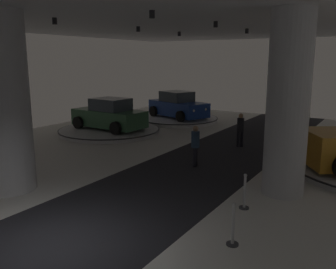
{
  "coord_description": "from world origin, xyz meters",
  "views": [
    {
      "loc": [
        6.07,
        -4.76,
        4.08
      ],
      "look_at": [
        -0.7,
        6.14,
        1.4
      ],
      "focal_mm": 38.91,
      "sensor_mm": 36.0,
      "label": 1
    }
  ],
  "objects_px": {
    "display_platform_far_left": "(110,130)",
    "visitor_walking_far": "(240,128)",
    "column_left": "(3,103)",
    "display_car_deep_left": "(178,106)",
    "display_car_far_left": "(109,115)",
    "display_platform_deep_left": "(178,119)",
    "visitor_walking_near": "(195,143)",
    "column_right": "(288,105)"
  },
  "relations": [
    {
      "from": "display_car_deep_left",
      "to": "visitor_walking_far",
      "type": "bearing_deg",
      "value": -37.14
    },
    {
      "from": "display_platform_deep_left",
      "to": "display_car_deep_left",
      "type": "relative_size",
      "value": 1.14
    },
    {
      "from": "column_left",
      "to": "visitor_walking_near",
      "type": "height_order",
      "value": "column_left"
    },
    {
      "from": "visitor_walking_far",
      "to": "visitor_walking_near",
      "type": "bearing_deg",
      "value": -94.74
    },
    {
      "from": "display_car_far_left",
      "to": "visitor_walking_near",
      "type": "distance_m",
      "value": 7.72
    },
    {
      "from": "column_left",
      "to": "display_car_far_left",
      "type": "bearing_deg",
      "value": 110.59
    },
    {
      "from": "column_left",
      "to": "column_right",
      "type": "bearing_deg",
      "value": 29.43
    },
    {
      "from": "display_car_far_left",
      "to": "display_car_deep_left",
      "type": "bearing_deg",
      "value": 76.41
    },
    {
      "from": "column_left",
      "to": "display_car_deep_left",
      "type": "bearing_deg",
      "value": 97.86
    },
    {
      "from": "column_left",
      "to": "column_right",
      "type": "xyz_separation_m",
      "value": [
        7.46,
        4.21,
        -0.0
      ]
    },
    {
      "from": "display_platform_deep_left",
      "to": "visitor_walking_near",
      "type": "relative_size",
      "value": 3.28
    },
    {
      "from": "column_right",
      "to": "display_platform_deep_left",
      "type": "relative_size",
      "value": 1.06
    },
    {
      "from": "display_platform_deep_left",
      "to": "column_left",
      "type": "bearing_deg",
      "value": -82.25
    },
    {
      "from": "column_left",
      "to": "display_car_far_left",
      "type": "distance_m",
      "value": 9.27
    },
    {
      "from": "display_platform_far_left",
      "to": "visitor_walking_near",
      "type": "distance_m",
      "value": 7.79
    },
    {
      "from": "visitor_walking_far",
      "to": "display_platform_deep_left",
      "type": "bearing_deg",
      "value": 142.79
    },
    {
      "from": "display_car_far_left",
      "to": "display_platform_far_left",
      "type": "bearing_deg",
      "value": 176.38
    },
    {
      "from": "column_right",
      "to": "visitor_walking_far",
      "type": "distance_m",
      "value": 6.3
    },
    {
      "from": "column_right",
      "to": "display_car_deep_left",
      "type": "xyz_separation_m",
      "value": [
        -9.38,
        9.64,
        -1.72
      ]
    },
    {
      "from": "display_platform_deep_left",
      "to": "visitor_walking_far",
      "type": "relative_size",
      "value": 3.28
    },
    {
      "from": "column_left",
      "to": "display_platform_far_left",
      "type": "bearing_deg",
      "value": 110.76
    },
    {
      "from": "display_car_far_left",
      "to": "visitor_walking_near",
      "type": "height_order",
      "value": "display_car_far_left"
    },
    {
      "from": "display_platform_far_left",
      "to": "visitor_walking_far",
      "type": "xyz_separation_m",
      "value": [
        7.39,
        0.73,
        0.77
      ]
    },
    {
      "from": "display_platform_far_left",
      "to": "display_car_deep_left",
      "type": "height_order",
      "value": "display_car_deep_left"
    },
    {
      "from": "column_right",
      "to": "display_car_deep_left",
      "type": "relative_size",
      "value": 1.21
    },
    {
      "from": "display_platform_far_left",
      "to": "display_car_far_left",
      "type": "height_order",
      "value": "display_car_far_left"
    },
    {
      "from": "column_right",
      "to": "display_platform_far_left",
      "type": "height_order",
      "value": "column_right"
    },
    {
      "from": "column_left",
      "to": "visitor_walking_far",
      "type": "distance_m",
      "value": 10.31
    },
    {
      "from": "column_right",
      "to": "display_platform_deep_left",
      "type": "distance_m",
      "value": 13.67
    },
    {
      "from": "column_left",
      "to": "display_platform_far_left",
      "type": "distance_m",
      "value": 9.48
    },
    {
      "from": "display_platform_far_left",
      "to": "display_car_deep_left",
      "type": "bearing_deg",
      "value": 76.09
    },
    {
      "from": "column_left",
      "to": "display_car_deep_left",
      "type": "xyz_separation_m",
      "value": [
        -1.91,
        13.85,
        -1.72
      ]
    },
    {
      "from": "column_right",
      "to": "display_platform_far_left",
      "type": "relative_size",
      "value": 0.98
    },
    {
      "from": "display_platform_far_left",
      "to": "display_car_far_left",
      "type": "distance_m",
      "value": 0.87
    },
    {
      "from": "display_platform_far_left",
      "to": "visitor_walking_near",
      "type": "height_order",
      "value": "visitor_walking_near"
    },
    {
      "from": "column_right",
      "to": "visitor_walking_near",
      "type": "bearing_deg",
      "value": 162.7
    },
    {
      "from": "visitor_walking_near",
      "to": "column_left",
      "type": "bearing_deg",
      "value": -125.69
    },
    {
      "from": "display_platform_deep_left",
      "to": "visitor_walking_far",
      "type": "xyz_separation_m",
      "value": [
        6.04,
        -4.59,
        0.76
      ]
    },
    {
      "from": "column_left",
      "to": "display_car_deep_left",
      "type": "relative_size",
      "value": 1.21
    },
    {
      "from": "display_platform_far_left",
      "to": "display_car_deep_left",
      "type": "relative_size",
      "value": 1.23
    },
    {
      "from": "visitor_walking_near",
      "to": "visitor_walking_far",
      "type": "bearing_deg",
      "value": 85.26
    },
    {
      "from": "display_car_deep_left",
      "to": "visitor_walking_far",
      "type": "xyz_separation_m",
      "value": [
        6.07,
        -4.6,
        -0.13
      ]
    }
  ]
}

